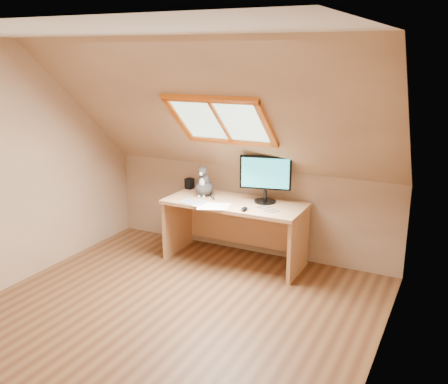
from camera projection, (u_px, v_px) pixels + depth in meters
The scene contains 10 objects.
ground at pixel (168, 317), 4.42m from camera, with size 3.50×3.50×0.00m, color brown.
room_shell at pixel (156, 161), 3.95m from camera, with size 3.52×3.52×2.41m.
desk at pixel (237, 219), 5.54m from camera, with size 1.53×0.67×0.70m.
monitor at pixel (265, 176), 5.32m from camera, with size 0.55×0.23×0.51m.
cat at pixel (204, 185), 5.61m from camera, with size 0.23×0.26×0.37m.
desk_speaker at pixel (190, 183), 5.93m from camera, with size 0.09×0.09×0.12m, color black.
graphics_tablet at pixel (194, 202), 5.39m from camera, with size 0.27×0.19×0.01m, color #B2B2B7.
mouse at pixel (244, 209), 5.11m from camera, with size 0.06×0.11×0.03m, color black.
papers at pixel (213, 206), 5.25m from camera, with size 0.35×0.30×0.01m.
cables at pixel (259, 208), 5.18m from camera, with size 0.51×0.26×0.01m.
Camera 1 is at (2.21, -3.32, 2.26)m, focal length 40.00 mm.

